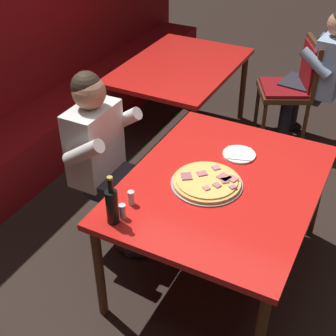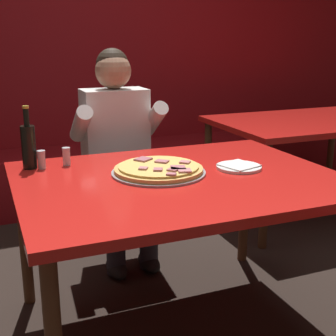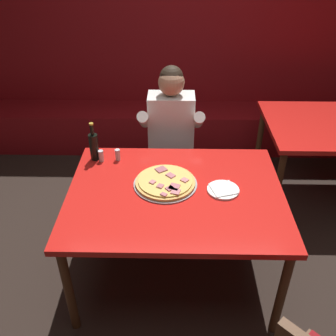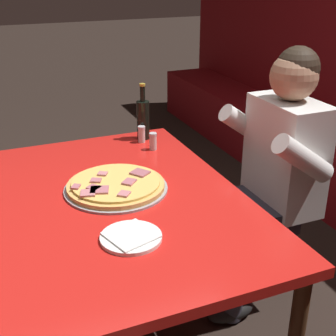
# 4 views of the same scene
# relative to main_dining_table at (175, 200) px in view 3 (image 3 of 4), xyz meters

# --- Properties ---
(ground_plane) EXTENTS (24.00, 24.00, 0.00)m
(ground_plane) POSITION_rel_main_dining_table_xyz_m (0.00, 0.00, -0.68)
(ground_plane) COLOR black
(booth_wall_panel) EXTENTS (6.80, 0.16, 1.90)m
(booth_wall_panel) POSITION_rel_main_dining_table_xyz_m (0.00, 2.18, 0.27)
(booth_wall_panel) COLOR maroon
(booth_wall_panel) RESTS_ON ground_plane
(booth_bench) EXTENTS (6.46, 0.48, 0.46)m
(booth_bench) POSITION_rel_main_dining_table_xyz_m (0.00, 1.86, -0.45)
(booth_bench) COLOR maroon
(booth_bench) RESTS_ON ground_plane
(main_dining_table) EXTENTS (1.40, 1.08, 0.74)m
(main_dining_table) POSITION_rel_main_dining_table_xyz_m (0.00, 0.00, 0.00)
(main_dining_table) COLOR #4C2D19
(main_dining_table) RESTS_ON ground_plane
(pizza) EXTENTS (0.42, 0.42, 0.05)m
(pizza) POSITION_rel_main_dining_table_xyz_m (-0.07, 0.07, 0.09)
(pizza) COLOR #9E9EA3
(pizza) RESTS_ON main_dining_table
(plate_white_paper) EXTENTS (0.21, 0.21, 0.02)m
(plate_white_paper) POSITION_rel_main_dining_table_xyz_m (0.31, 0.01, 0.08)
(plate_white_paper) COLOR white
(plate_white_paper) RESTS_ON main_dining_table
(beer_bottle) EXTENTS (0.07, 0.07, 0.29)m
(beer_bottle) POSITION_rel_main_dining_table_xyz_m (-0.59, 0.38, 0.18)
(beer_bottle) COLOR black
(beer_bottle) RESTS_ON main_dining_table
(shaker_red_pepper_flakes) EXTENTS (0.04, 0.04, 0.09)m
(shaker_red_pepper_flakes) POSITION_rel_main_dining_table_xyz_m (-0.54, 0.36, 0.11)
(shaker_red_pepper_flakes) COLOR silver
(shaker_red_pepper_flakes) RESTS_ON main_dining_table
(shaker_black_pepper) EXTENTS (0.04, 0.04, 0.09)m
(shaker_black_pepper) POSITION_rel_main_dining_table_xyz_m (-0.42, 0.37, 0.11)
(shaker_black_pepper) COLOR silver
(shaker_black_pepper) RESTS_ON main_dining_table
(diner_seated_blue_shirt) EXTENTS (0.53, 0.53, 1.27)m
(diner_seated_blue_shirt) POSITION_rel_main_dining_table_xyz_m (-0.04, 0.80, 0.03)
(diner_seated_blue_shirt) COLOR black
(diner_seated_blue_shirt) RESTS_ON ground_plane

